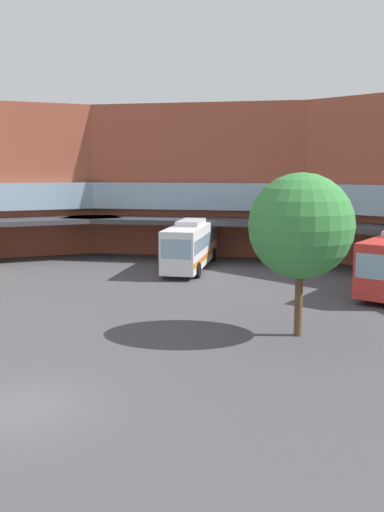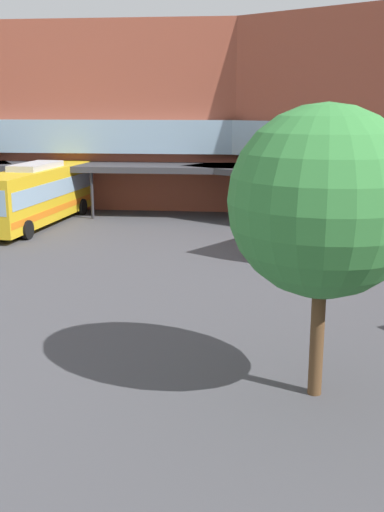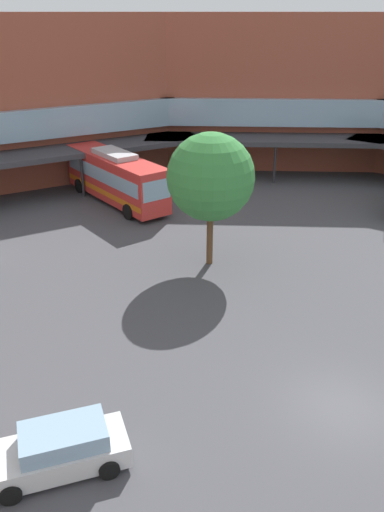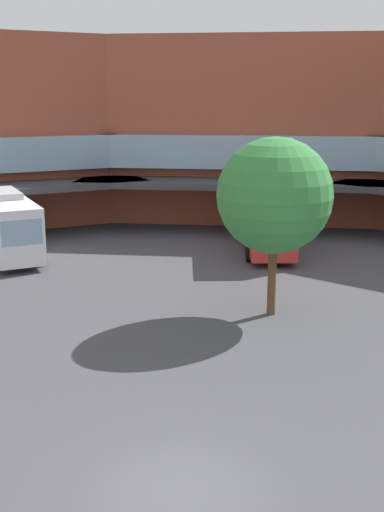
# 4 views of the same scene
# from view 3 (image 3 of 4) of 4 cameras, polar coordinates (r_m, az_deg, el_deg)

# --- Properties ---
(ground_plane) EXTENTS (119.08, 119.08, 0.00)m
(ground_plane) POSITION_cam_3_polar(r_m,az_deg,el_deg) (20.75, 15.90, -15.50)
(ground_plane) COLOR #47474C
(station_building) EXTENTS (77.35, 46.12, 13.13)m
(station_building) POSITION_cam_3_polar(r_m,az_deg,el_deg) (31.04, -17.22, 11.19)
(station_building) COLOR #9E4C38
(station_building) RESTS_ON ground
(bus_1) EXTENTS (4.21, 11.32, 3.88)m
(bus_1) POSITION_cam_3_polar(r_m,az_deg,el_deg) (40.06, -8.26, 8.50)
(bus_1) COLOR red
(bus_1) RESTS_ON ground
(parked_car) EXTENTS (4.73, 3.63, 1.53)m
(parked_car) POSITION_cam_3_polar(r_m,az_deg,el_deg) (17.97, -14.22, -19.69)
(parked_car) COLOR silver
(parked_car) RESTS_ON ground
(plaza_tree) EXTENTS (4.77, 4.77, 7.49)m
(plaza_tree) POSITION_cam_3_polar(r_m,az_deg,el_deg) (28.48, 2.04, 8.52)
(plaza_tree) COLOR brown
(plaza_tree) RESTS_ON ground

